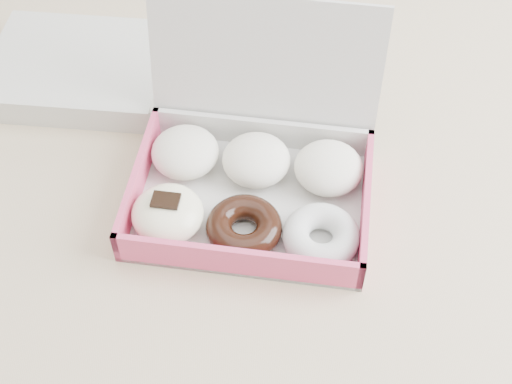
{
  "coord_description": "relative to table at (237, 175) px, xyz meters",
  "views": [
    {
      "loc": [
        -0.01,
        -0.65,
        1.43
      ],
      "look_at": [
        0.02,
        -0.12,
        0.79
      ],
      "focal_mm": 50.0,
      "sensor_mm": 36.0,
      "label": 1
    }
  ],
  "objects": [
    {
      "name": "newspapers",
      "position": [
        -0.21,
        0.12,
        0.1
      ],
      "size": [
        0.27,
        0.23,
        0.04
      ],
      "primitive_type": "cube",
      "rotation": [
        0.0,
        0.0,
        -0.16
      ],
      "color": "silver",
      "rests_on": "table"
    },
    {
      "name": "donut_box",
      "position": [
        0.01,
        -0.1,
        0.11
      ],
      "size": [
        0.32,
        0.3,
        0.2
      ],
      "rotation": [
        0.0,
        0.0,
        -0.21
      ],
      "color": "silver",
      "rests_on": "table"
    },
    {
      "name": "ground",
      "position": [
        0.0,
        0.0,
        -0.67
      ],
      "size": [
        4.0,
        4.0,
        0.0
      ],
      "primitive_type": "plane",
      "color": "black",
      "rests_on": "ground"
    },
    {
      "name": "table",
      "position": [
        0.0,
        0.0,
        0.0
      ],
      "size": [
        1.2,
        0.8,
        0.75
      ],
      "color": "tan",
      "rests_on": "ground"
    }
  ]
}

